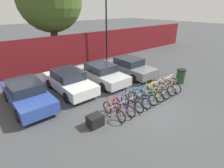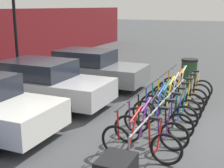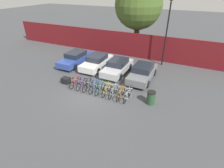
{
  "view_description": "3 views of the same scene",
  "coord_description": "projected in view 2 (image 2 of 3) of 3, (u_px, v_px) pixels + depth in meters",
  "views": [
    {
      "loc": [
        -6.83,
        -5.08,
        5.13
      ],
      "look_at": [
        -0.76,
        2.17,
        0.93
      ],
      "focal_mm": 28.0,
      "sensor_mm": 36.0,
      "label": 1
    },
    {
      "loc": [
        -7.49,
        -1.26,
        3.02
      ],
      "look_at": [
        -0.29,
        1.9,
        1.04
      ],
      "focal_mm": 50.0,
      "sensor_mm": 36.0,
      "label": 2
    },
    {
      "loc": [
        6.53,
        -10.08,
        7.74
      ],
      "look_at": [
        1.18,
        1.2,
        0.64
      ],
      "focal_mm": 28.0,
      "sensor_mm": 36.0,
      "label": 3
    }
  ],
  "objects": [
    {
      "name": "bicycle_black",
      "position": [
        158.0,
        121.0,
        7.32
      ],
      "size": [
        0.68,
        1.71,
        1.05
      ],
      "rotation": [
        0.0,
        0.0,
        -0.07
      ],
      "color": "black",
      "rests_on": "ground"
    },
    {
      "name": "bicycle_orange",
      "position": [
        183.0,
        91.0,
        9.98
      ],
      "size": [
        0.68,
        1.71,
        1.05
      ],
      "rotation": [
        0.0,
        0.0,
        0.04
      ],
      "color": "black",
      "rests_on": "ground"
    },
    {
      "name": "bike_rack",
      "position": [
        164.0,
        102.0,
        8.36
      ],
      "size": [
        5.37,
        0.04,
        0.57
      ],
      "color": "gray",
      "rests_on": "ground"
    },
    {
      "name": "bicycle_yellow",
      "position": [
        174.0,
        101.0,
        8.89
      ],
      "size": [
        0.68,
        1.71,
        1.05
      ],
      "rotation": [
        0.0,
        0.0,
        -0.03
      ],
      "color": "black",
      "rests_on": "ground"
    },
    {
      "name": "car_grey",
      "position": [
        88.0,
        68.0,
        11.92
      ],
      "size": [
        1.91,
        4.39,
        1.4
      ],
      "color": "slate",
      "rests_on": "ground"
    },
    {
      "name": "car_silver",
      "position": [
        41.0,
        83.0,
        9.66
      ],
      "size": [
        1.91,
        4.37,
        1.4
      ],
      "color": "#B7B7BC",
      "rests_on": "ground"
    },
    {
      "name": "bicycle_white",
      "position": [
        186.0,
        87.0,
        10.48
      ],
      "size": [
        0.68,
        1.71,
        1.05
      ],
      "rotation": [
        0.0,
        0.0,
        0.04
      ],
      "color": "black",
      "rests_on": "ground"
    },
    {
      "name": "bicycle_purple",
      "position": [
        150.0,
        131.0,
        6.78
      ],
      "size": [
        0.68,
        1.71,
        1.05
      ],
      "rotation": [
        0.0,
        0.0,
        -0.01
      ],
      "color": "black",
      "rests_on": "ground"
    },
    {
      "name": "trash_bin",
      "position": [
        189.0,
        72.0,
        12.09
      ],
      "size": [
        0.63,
        0.63,
        1.03
      ],
      "color": "#234728",
      "rests_on": "ground"
    },
    {
      "name": "ground_plane",
      "position": [
        185.0,
        129.0,
        7.88
      ],
      "size": [
        120.0,
        120.0,
        0.0
      ],
      "primitive_type": "plane",
      "color": "#424447"
    },
    {
      "name": "bicycle_teal",
      "position": [
        170.0,
        107.0,
        8.36
      ],
      "size": [
        0.68,
        1.71,
        1.05
      ],
      "rotation": [
        0.0,
        0.0,
        -0.02
      ],
      "color": "black",
      "rests_on": "ground"
    },
    {
      "name": "bicycle_blue",
      "position": [
        164.0,
        113.0,
        7.86
      ],
      "size": [
        0.68,
        1.71,
        1.05
      ],
      "rotation": [
        0.0,
        0.0,
        -0.07
      ],
      "color": "black",
      "rests_on": "ground"
    },
    {
      "name": "bicycle_red",
      "position": [
        140.0,
        142.0,
        6.19
      ],
      "size": [
        0.68,
        1.71,
        1.05
      ],
      "rotation": [
        0.0,
        0.0,
        0.0
      ],
      "color": "black",
      "rests_on": "ground"
    },
    {
      "name": "bicycle_silver",
      "position": [
        179.0,
        96.0,
        9.4
      ],
      "size": [
        0.68,
        1.71,
        1.05
      ],
      "rotation": [
        0.0,
        0.0,
        -0.03
      ],
      "color": "black",
      "rests_on": "ground"
    }
  ]
}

